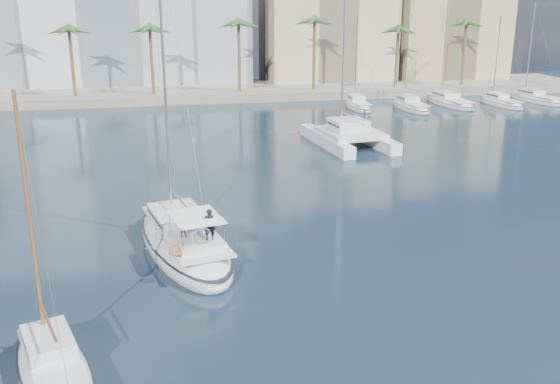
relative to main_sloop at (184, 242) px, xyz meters
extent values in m
plane|color=black|center=(5.28, -2.78, -0.56)|extent=(160.00, 160.00, 0.00)
cube|color=gray|center=(5.28, 58.22, 0.04)|extent=(120.00, 14.00, 1.20)
cube|color=#C2AD8B|center=(27.28, 67.22, 9.44)|extent=(20.00, 14.00, 20.00)
cube|color=tan|center=(47.28, 65.22, 8.44)|extent=(18.00, 12.00, 18.00)
cylinder|color=brown|center=(5.28, 54.22, 4.69)|extent=(0.44, 0.44, 10.50)
sphere|color=#295820|center=(5.28, 54.22, 9.94)|extent=(3.60, 3.60, 3.60)
cylinder|color=brown|center=(39.28, 54.22, 4.69)|extent=(0.44, 0.44, 10.50)
sphere|color=#295820|center=(39.28, 54.22, 9.94)|extent=(3.60, 3.60, 3.60)
ellipsoid|color=white|center=(0.00, 0.00, -0.17)|extent=(6.58, 13.37, 2.66)
ellipsoid|color=black|center=(0.00, 0.00, 0.21)|extent=(6.65, 13.50, 0.18)
cube|color=silver|center=(0.05, -0.24, 0.84)|extent=(4.78, 10.00, 0.12)
cube|color=silver|center=(-0.25, 1.21, 1.20)|extent=(3.53, 4.66, 0.60)
cube|color=black|center=(-0.25, 1.21, 1.22)|extent=(3.45, 4.18, 0.14)
cylinder|color=#B7BABF|center=(-0.55, 2.66, 9.30)|extent=(0.15, 0.15, 16.80)
cylinder|color=#B7BABF|center=(-0.03, 0.12, 2.40)|extent=(1.15, 5.09, 0.11)
cube|color=silver|center=(0.55, -2.65, 1.08)|extent=(3.03, 3.63, 0.36)
cube|color=white|center=(0.57, -2.77, 2.45)|extent=(3.03, 3.63, 0.04)
torus|color=silver|center=(0.80, -3.86, 1.75)|extent=(0.95, 0.25, 0.96)
torus|color=#FF3E0D|center=(-0.64, -4.66, 1.45)|extent=(0.66, 0.32, 0.64)
imported|color=black|center=(1.21, -3.15, 2.11)|extent=(0.66, 0.46, 1.71)
imported|color=#A3192F|center=(-0.15, -2.39, 1.81)|extent=(0.63, 0.55, 1.10)
ellipsoid|color=white|center=(-5.56, -11.93, -0.29)|extent=(4.80, 8.35, 1.87)
ellipsoid|color=black|center=(-5.56, -11.93, -0.02)|extent=(4.84, 8.43, 0.18)
cube|color=silver|center=(-5.52, -12.08, 0.42)|extent=(3.51, 6.23, 0.12)
cube|color=silver|center=(-5.80, -11.20, 0.78)|extent=(2.39, 2.99, 0.60)
cube|color=black|center=(-5.80, -11.20, 0.80)|extent=(2.32, 2.71, 0.14)
cylinder|color=brown|center=(-6.07, -10.33, 5.41)|extent=(0.15, 0.15, 9.85)
cylinder|color=brown|center=(-5.59, -11.86, 1.98)|extent=(1.08, 3.10, 0.11)
cube|color=white|center=(15.21, 23.99, -0.01)|extent=(2.39, 11.77, 1.10)
cube|color=white|center=(19.83, 24.46, -0.01)|extent=(2.39, 11.77, 1.10)
cube|color=silver|center=(17.58, 23.64, 0.74)|extent=(5.88, 6.94, 0.50)
cube|color=silver|center=(17.52, 24.23, 1.44)|extent=(3.56, 3.82, 1.00)
cube|color=black|center=(17.52, 24.23, 1.49)|extent=(3.53, 3.36, 0.18)
cylinder|color=#B7BABF|center=(17.34, 25.97, 8.74)|extent=(0.18, 0.18, 15.61)
ellipsoid|color=silver|center=(-1.66, -1.42, 0.36)|extent=(0.22, 0.41, 0.20)
sphere|color=silver|center=(-1.66, -1.22, 0.38)|extent=(0.11, 0.11, 0.11)
cube|color=gray|center=(-1.96, -1.42, 0.39)|extent=(0.47, 0.17, 0.11)
cube|color=gray|center=(-1.37, -1.42, 0.39)|extent=(0.47, 0.17, 0.11)
camera|label=1|loc=(-1.36, -33.68, 13.41)|focal=40.00mm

